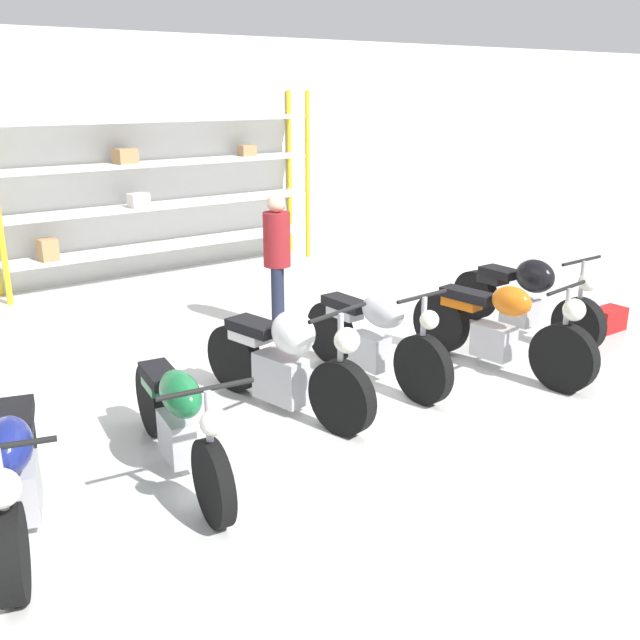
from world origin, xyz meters
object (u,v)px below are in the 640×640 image
(person_browsing, at_px, (277,252))
(shelving_rack, at_px, (161,184))
(motorcycle_blue, at_px, (15,472))
(motorcycle_orange, at_px, (500,328))
(motorcycle_white, at_px, (285,361))
(motorcycle_green, at_px, (178,419))
(motorcycle_silver, at_px, (374,336))
(motorcycle_black, at_px, (526,296))
(toolbox, at_px, (608,319))

(person_browsing, bearing_deg, shelving_rack, -49.90)
(motorcycle_blue, height_order, motorcycle_orange, motorcycle_orange)
(motorcycle_white, bearing_deg, person_browsing, 137.46)
(motorcycle_green, height_order, motorcycle_silver, motorcycle_silver)
(motorcycle_orange, bearing_deg, person_browsing, -161.38)
(shelving_rack, distance_m, motorcycle_white, 5.48)
(motorcycle_green, xyz_separation_m, motorcycle_silver, (2.36, 0.54, 0.02))
(shelving_rack, relative_size, motorcycle_green, 2.38)
(motorcycle_blue, xyz_separation_m, motorcycle_silver, (3.53, 0.59, 0.05))
(motorcycle_black, bearing_deg, shelving_rack, -156.97)
(motorcycle_orange, bearing_deg, motorcycle_white, -108.64)
(shelving_rack, height_order, motorcycle_green, shelving_rack)
(motorcycle_blue, bearing_deg, toolbox, 107.66)
(person_browsing, bearing_deg, motorcycle_silver, 128.62)
(shelving_rack, height_order, motorcycle_silver, shelving_rack)
(shelving_rack, distance_m, person_browsing, 3.36)
(toolbox, bearing_deg, motorcycle_blue, -179.07)
(motorcycle_green, xyz_separation_m, motorcycle_orange, (3.59, -0.01, -0.00))
(motorcycle_orange, xyz_separation_m, toolbox, (2.08, 0.07, -0.32))
(motorcycle_green, height_order, motorcycle_orange, motorcycle_orange)
(motorcycle_white, relative_size, motorcycle_silver, 1.00)
(shelving_rack, relative_size, person_browsing, 3.03)
(shelving_rack, bearing_deg, motorcycle_black, -66.37)
(motorcycle_orange, bearing_deg, motorcycle_blue, -96.57)
(motorcycle_black, bearing_deg, toolbox, 60.81)
(motorcycle_white, distance_m, toolbox, 4.43)
(motorcycle_white, height_order, motorcycle_silver, motorcycle_white)
(motorcycle_white, xyz_separation_m, motorcycle_orange, (2.33, -0.47, -0.02))
(motorcycle_green, relative_size, motorcycle_white, 1.05)
(motorcycle_orange, xyz_separation_m, motorcycle_black, (1.14, 0.58, 0.01))
(motorcycle_green, bearing_deg, motorcycle_orange, 97.50)
(person_browsing, bearing_deg, motorcycle_green, 85.50)
(motorcycle_blue, height_order, motorcycle_white, motorcycle_white)
(shelving_rack, xyz_separation_m, toolbox, (3.20, -5.67, -1.27))
(person_browsing, height_order, toolbox, person_browsing)
(motorcycle_blue, bearing_deg, motorcycle_black, 112.76)
(motorcycle_white, bearing_deg, toolbox, 73.16)
(motorcycle_silver, bearing_deg, person_browsing, 174.91)
(motorcycle_orange, bearing_deg, motorcycle_black, 109.87)
(shelving_rack, bearing_deg, person_browsing, -90.69)
(motorcycle_black, bearing_deg, motorcycle_blue, -84.56)
(motorcycle_white, height_order, motorcycle_black, motorcycle_white)
(shelving_rack, xyz_separation_m, motorcycle_blue, (-3.65, -5.79, -0.98))
(motorcycle_orange, distance_m, toolbox, 2.10)
(motorcycle_orange, xyz_separation_m, person_browsing, (-1.16, 2.41, 0.52))
(motorcycle_blue, bearing_deg, motorcycle_silver, 116.17)
(motorcycle_blue, distance_m, person_browsing, 4.40)
(motorcycle_white, distance_m, motorcycle_black, 3.46)
(motorcycle_black, distance_m, person_browsing, 2.98)
(toolbox, bearing_deg, motorcycle_silver, 171.80)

